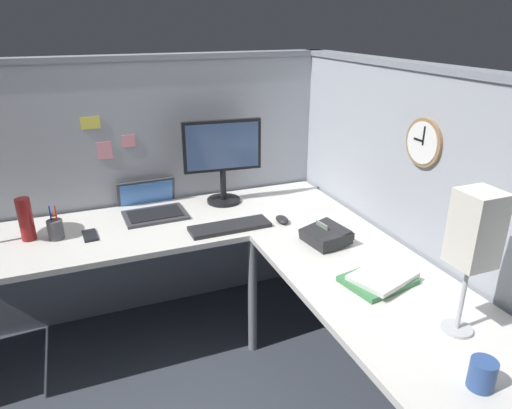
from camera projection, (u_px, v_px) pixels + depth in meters
name	position (u px, v px, depth m)	size (l,w,h in m)	color
ground_plane	(236.00, 374.00, 2.49)	(6.80, 6.80, 0.00)	#383D47
cubicle_wall_back	(129.00, 191.00, 2.81)	(2.57, 0.12, 1.58)	#999EA8
cubicle_wall_right	(420.00, 233.00, 2.26)	(0.12, 2.37, 1.58)	#999EA8
desk	(207.00, 281.00, 2.16)	(2.35, 2.15, 0.73)	silver
monitor	(223.00, 155.00, 2.71)	(0.46, 0.20, 0.50)	black
laptop	(151.00, 207.00, 2.68)	(0.35, 0.39, 0.22)	#38383D
keyboard	(230.00, 227.00, 2.46)	(0.43, 0.14, 0.02)	#232326
computer_mouse	(282.00, 220.00, 2.53)	(0.06, 0.10, 0.03)	#232326
pen_cup	(56.00, 229.00, 2.33)	(0.08, 0.08, 0.18)	#4C4C51
cell_phone	(90.00, 235.00, 2.37)	(0.07, 0.14, 0.01)	black
thermos_flask	(26.00, 219.00, 2.30)	(0.07, 0.07, 0.22)	maroon
office_phone	(326.00, 237.00, 2.29)	(0.22, 0.23, 0.11)	#232326
book_stack	(380.00, 278.00, 1.95)	(0.33, 0.27, 0.04)	#3F7F4C
desk_lamp_paper	(475.00, 233.00, 1.52)	(0.13, 0.13, 0.53)	#B7BABF
coffee_mug	(482.00, 374.00, 1.39)	(0.08, 0.08, 0.10)	#2D4C8C
wall_clock	(425.00, 143.00, 2.07)	(0.04, 0.22, 0.22)	olive
pinned_note_leftmost	(105.00, 151.00, 2.62)	(0.08, 0.00, 0.10)	pink
pinned_note_middle	(129.00, 141.00, 2.66)	(0.08, 0.00, 0.07)	pink
pinned_note_rightmost	(90.00, 123.00, 2.55)	(0.10, 0.00, 0.07)	#EAD84C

